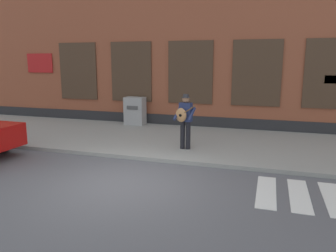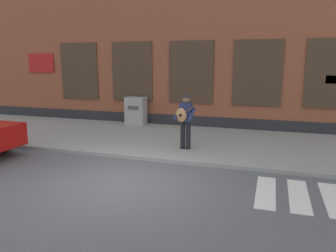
{
  "view_description": "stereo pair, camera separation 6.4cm",
  "coord_description": "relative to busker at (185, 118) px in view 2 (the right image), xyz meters",
  "views": [
    {
      "loc": [
        3.24,
        -6.7,
        2.86
      ],
      "look_at": [
        0.49,
        2.1,
        1.02
      ],
      "focal_mm": 35.0,
      "sensor_mm": 36.0,
      "label": 1
    },
    {
      "loc": [
        3.31,
        -6.68,
        2.86
      ],
      "look_at": [
        0.49,
        2.1,
        1.02
      ],
      "focal_mm": 35.0,
      "sensor_mm": 36.0,
      "label": 2
    }
  ],
  "objects": [
    {
      "name": "busker",
      "position": [
        0.0,
        0.0,
        0.0
      ],
      "size": [
        0.72,
        0.59,
        1.73
      ],
      "color": "black",
      "rests_on": "sidewalk"
    },
    {
      "name": "utility_box",
      "position": [
        -3.09,
        3.29,
        -0.39
      ],
      "size": [
        0.85,
        0.58,
        1.2
      ],
      "color": "#9E9E9E",
      "rests_on": "sidewalk"
    },
    {
      "name": "ground_plane",
      "position": [
        -0.74,
        -3.04,
        -1.11
      ],
      "size": [
        160.0,
        160.0,
        0.0
      ],
      "primitive_type": "plane",
      "color": "#56565B"
    },
    {
      "name": "sidewalk",
      "position": [
        -0.74,
        1.25,
        -1.05
      ],
      "size": [
        28.0,
        4.98,
        0.12
      ],
      "color": "gray",
      "rests_on": "ground"
    },
    {
      "name": "building_backdrop",
      "position": [
        -0.74,
        5.74,
        2.95
      ],
      "size": [
        28.0,
        4.06,
        8.12
      ],
      "color": "brown",
      "rests_on": "ground"
    }
  ]
}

